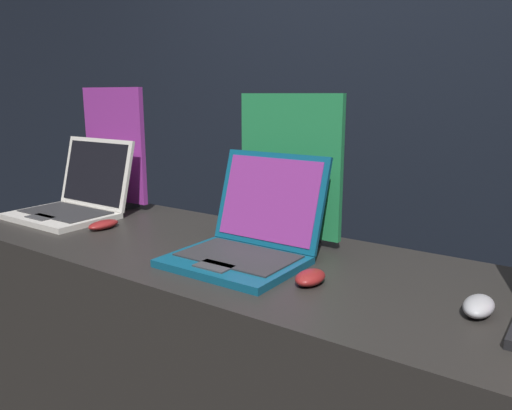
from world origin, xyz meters
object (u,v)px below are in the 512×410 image
(promo_stand_front, at_px, (115,151))
(mouse_back, at_px, (479,306))
(promo_stand_middle, at_px, (290,172))
(laptop_front, at_px, (75,198))
(mouse_middle, at_px, (310,277))
(mouse_front, at_px, (103,225))
(laptop_middle, at_px, (249,236))

(promo_stand_front, height_order, mouse_back, promo_stand_front)
(promo_stand_middle, bearing_deg, promo_stand_front, 178.13)
(promo_stand_middle, bearing_deg, laptop_front, -168.20)
(promo_stand_front, relative_size, promo_stand_middle, 1.05)
(promo_stand_middle, bearing_deg, mouse_middle, -50.76)
(promo_stand_front, bearing_deg, mouse_front, -47.79)
(mouse_middle, distance_m, mouse_back, 0.37)
(promo_stand_front, height_order, laptop_middle, promo_stand_front)
(promo_stand_front, xyz_separation_m, promo_stand_middle, (0.83, -0.03, -0.01))
(promo_stand_middle, bearing_deg, mouse_front, -157.81)
(laptop_front, xyz_separation_m, promo_stand_middle, (0.83, 0.17, 0.15))
(laptop_middle, bearing_deg, mouse_middle, -16.63)
(mouse_front, distance_m, laptop_middle, 0.59)
(promo_stand_front, distance_m, mouse_middle, 1.12)
(laptop_front, height_order, mouse_front, laptop_front)
(mouse_middle, bearing_deg, promo_stand_front, 163.70)
(mouse_middle, bearing_deg, laptop_middle, 163.37)
(mouse_front, relative_size, promo_stand_middle, 0.26)
(mouse_middle, relative_size, mouse_back, 0.91)
(mouse_middle, bearing_deg, laptop_front, 174.08)
(mouse_front, xyz_separation_m, promo_stand_front, (-0.24, 0.27, 0.21))
(laptop_front, height_order, promo_stand_front, promo_stand_front)
(laptop_front, distance_m, promo_stand_front, 0.26)
(laptop_middle, xyz_separation_m, mouse_middle, (0.23, -0.07, -0.05))
(laptop_middle, height_order, mouse_back, laptop_middle)
(mouse_front, bearing_deg, laptop_middle, 2.48)
(mouse_front, relative_size, laptop_middle, 0.32)
(laptop_front, bearing_deg, mouse_back, -2.42)
(laptop_middle, height_order, promo_stand_middle, promo_stand_middle)
(promo_stand_front, distance_m, laptop_middle, 0.88)
(mouse_front, relative_size, mouse_middle, 1.17)
(mouse_front, xyz_separation_m, promo_stand_middle, (0.59, 0.24, 0.20))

